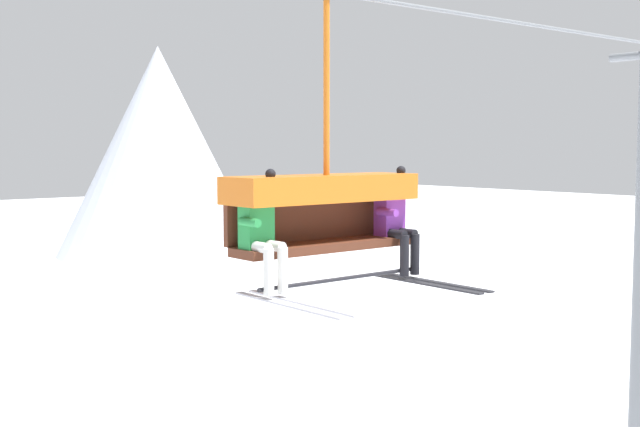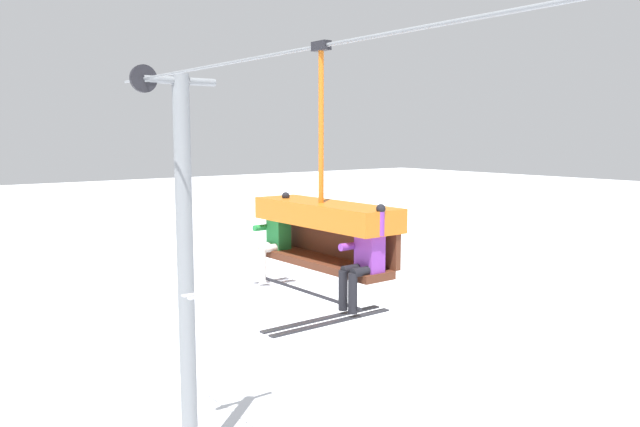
% 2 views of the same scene
% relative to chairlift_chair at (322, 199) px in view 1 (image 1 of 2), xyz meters
% --- Properties ---
extents(mountain_peak_central, '(13.25, 13.25, 13.51)m').
position_rel_chairlift_chair_xyz_m(mountain_peak_central, '(19.44, 40.19, 0.32)').
color(mountain_peak_central, silver).
rests_on(mountain_peak_central, ground_plane).
extents(lift_cable, '(16.30, 0.05, 0.05)m').
position_rel_chairlift_chair_xyz_m(lift_cable, '(1.33, -0.07, 2.29)').
color(lift_cable, slate).
extents(chairlift_chair, '(2.38, 0.74, 3.23)m').
position_rel_chairlift_chair_xyz_m(chairlift_chair, '(0.00, 0.00, 0.00)').
color(chairlift_chair, '#512819').
extents(skier_green, '(0.48, 1.70, 1.34)m').
position_rel_chairlift_chair_xyz_m(skier_green, '(-0.97, -0.21, -0.29)').
color(skier_green, '#23843D').
extents(skier_purple, '(0.48, 1.70, 1.34)m').
position_rel_chairlift_chair_xyz_m(skier_purple, '(0.98, -0.21, -0.29)').
color(skier_purple, purple).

